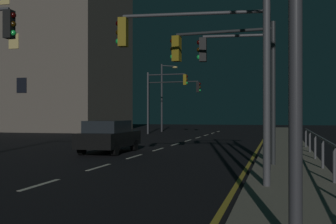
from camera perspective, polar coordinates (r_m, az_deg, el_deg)
name	(u,v)px	position (r m, az deg, el deg)	size (l,w,h in m)	color
ground_plane	(138,156)	(20.22, -3.86, -5.62)	(112.00, 112.00, 0.00)	black
sidewalk_right	(287,158)	(19.24, 15.12, -5.68)	(2.37, 77.00, 0.14)	gray
lane_markings_center	(158,149)	(23.56, -1.23, -4.83)	(0.14, 50.00, 0.01)	silver
lane_edge_line	(258,149)	(24.25, 11.50, -4.69)	(0.14, 53.00, 0.01)	gold
car	(109,136)	(21.58, -7.62, -3.09)	(1.86, 4.42, 1.57)	black
traffic_light_mid_left	(225,65)	(16.19, 7.33, 5.99)	(3.87, 0.65, 4.98)	#2D3033
traffic_light_far_right	(164,90)	(40.78, -0.47, 2.80)	(3.96, 0.61, 5.74)	#4C4C51
traffic_light_mid_right	(198,52)	(14.39, 3.87, 7.70)	(5.01, 0.63, 5.24)	#2D3033
traffic_light_overhead_east	(172,95)	(41.25, 0.47, 2.24)	(5.24, 0.89, 5.09)	#38383D
traffic_light_near_left	(237,69)	(17.79, 8.84, 5.53)	(2.88, 0.47, 5.10)	#2D3033
street_lamp_median	(164,91)	(46.38, -0.48, 2.72)	(1.52, 1.41, 7.07)	#38383D
barrier_fence	(334,154)	(12.14, 20.63, -5.06)	(0.09, 24.82, 0.98)	#59595E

